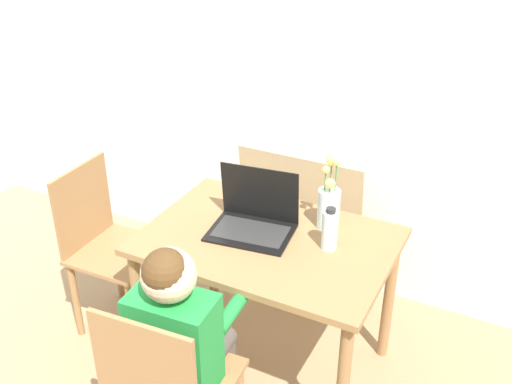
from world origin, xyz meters
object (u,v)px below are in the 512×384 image
at_px(flower_vase, 329,203).
at_px(person_seated, 181,329).
at_px(laptop, 255,216).
at_px(chair_spare, 109,247).
at_px(water_bottle, 330,230).

bearing_deg(flower_vase, person_seated, -106.88).
bearing_deg(laptop, flower_vase, 21.76).
relative_size(chair_spare, water_bottle, 4.59).
bearing_deg(water_bottle, person_seated, -115.51).
bearing_deg(laptop, water_bottle, -7.25).
xyz_separation_m(chair_spare, person_seated, (0.78, -0.52, 0.20)).
xyz_separation_m(laptop, flower_vase, (0.28, 0.16, 0.06)).
xyz_separation_m(chair_spare, flower_vase, (1.03, 0.28, 0.37)).
bearing_deg(person_seated, chair_spare, -37.83).
distance_m(chair_spare, laptop, 0.82).
relative_size(laptop, flower_vase, 1.14).
relative_size(person_seated, flower_vase, 3.04).
bearing_deg(chair_spare, person_seated, -125.16).
bearing_deg(flower_vase, water_bottle, -67.32).
relative_size(chair_spare, laptop, 2.26).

